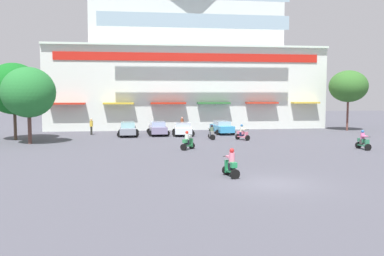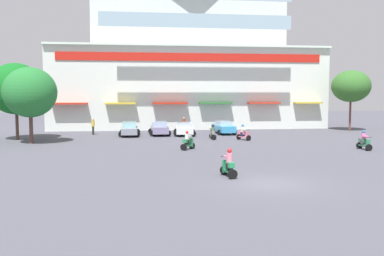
% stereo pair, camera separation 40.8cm
% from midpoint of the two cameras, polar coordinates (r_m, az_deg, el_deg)
% --- Properties ---
extents(ground_plane, '(128.00, 128.00, 0.00)m').
position_cam_midpoint_polar(ground_plane, '(33.60, 3.36, -2.84)').
color(ground_plane, '#4D4D58').
extents(colonial_building, '(34.34, 15.08, 20.55)m').
position_cam_midpoint_polar(colonial_building, '(55.73, -1.21, 9.63)').
color(colonial_building, silver).
rests_on(colonial_building, ground).
extents(plaza_tree_0, '(4.62, 4.47, 6.72)m').
position_cam_midpoint_polar(plaza_tree_0, '(39.23, -21.69, 4.53)').
color(plaza_tree_0, brown).
rests_on(plaza_tree_0, ground).
extents(plaza_tree_1, '(4.47, 4.48, 7.10)m').
position_cam_midpoint_polar(plaza_tree_1, '(52.60, 20.35, 5.36)').
color(plaza_tree_1, brown).
rests_on(plaza_tree_1, ground).
extents(plaza_tree_2, '(5.13, 5.15, 7.29)m').
position_cam_midpoint_polar(plaza_tree_2, '(42.99, -23.39, 4.94)').
color(plaza_tree_2, brown).
rests_on(plaza_tree_2, ground).
extents(parked_car_0, '(2.22, 4.28, 1.45)m').
position_cam_midpoint_polar(parked_car_0, '(43.86, -8.97, -0.13)').
color(parked_car_0, gray).
rests_on(parked_car_0, ground).
extents(parked_car_1, '(2.32, 4.47, 1.43)m').
position_cam_midpoint_polar(parked_car_1, '(44.46, -4.94, -0.02)').
color(parked_car_1, gray).
rests_on(parked_car_1, ground).
extents(parked_car_2, '(2.55, 4.23, 1.35)m').
position_cam_midpoint_polar(parked_car_2, '(44.00, -1.49, -0.10)').
color(parked_car_2, silver).
rests_on(parked_car_2, ground).
extents(parked_car_3, '(2.44, 4.36, 1.40)m').
position_cam_midpoint_polar(parked_car_3, '(45.68, 3.84, 0.10)').
color(parked_car_3, '#3693CA').
rests_on(parked_car_3, ground).
extents(scooter_rider_0, '(1.19, 1.50, 1.51)m').
position_cam_midpoint_polar(scooter_rider_0, '(39.83, 6.60, -0.76)').
color(scooter_rider_0, black).
rests_on(scooter_rider_0, ground).
extents(scooter_rider_1, '(1.27, 1.41, 1.50)m').
position_cam_midpoint_polar(scooter_rider_1, '(32.94, -0.96, -1.89)').
color(scooter_rider_1, black).
rests_on(scooter_rider_1, ground).
extents(scooter_rider_2, '(0.55, 1.39, 1.45)m').
position_cam_midpoint_polar(scooter_rider_2, '(40.21, 2.42, -0.72)').
color(scooter_rider_2, black).
rests_on(scooter_rider_2, ground).
extents(scooter_rider_3, '(0.55, 1.50, 1.55)m').
position_cam_midpoint_polar(scooter_rider_3, '(35.65, 22.00, -1.71)').
color(scooter_rider_3, black).
rests_on(scooter_rider_3, ground).
extents(scooter_rider_4, '(0.72, 1.38, 1.56)m').
position_cam_midpoint_polar(scooter_rider_4, '(22.43, 4.83, -5.06)').
color(scooter_rider_4, black).
rests_on(scooter_rider_4, ground).
extents(pedestrian_0, '(0.41, 0.41, 1.74)m').
position_cam_midpoint_polar(pedestrian_0, '(45.76, -13.83, 0.33)').
color(pedestrian_0, black).
rests_on(pedestrian_0, ground).
extents(pedestrian_1, '(0.52, 0.52, 1.71)m').
position_cam_midpoint_polar(pedestrian_1, '(47.72, -1.60, 0.62)').
color(pedestrian_1, black).
rests_on(pedestrian_1, ground).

